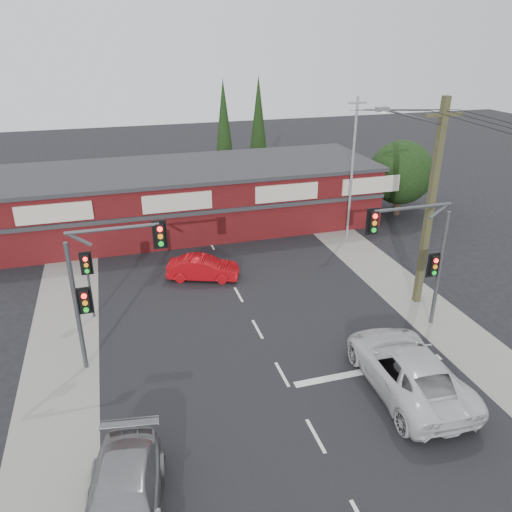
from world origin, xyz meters
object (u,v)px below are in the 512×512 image
object	(u,v)px
utility_pole	(429,199)
silver_suv	(123,505)
red_sedan	(203,268)
white_suv	(408,369)
shop_building	(185,197)

from	to	relation	value
utility_pole	silver_suv	bearing A→B (deg)	-149.16
utility_pole	red_sedan	bearing A→B (deg)	150.35
silver_suv	white_suv	bearing A→B (deg)	24.55
red_sedan	shop_building	size ratio (longest dim) A/B	0.14
white_suv	shop_building	bearing A→B (deg)	-72.25
white_suv	silver_suv	size ratio (longest dim) A/B	1.19
silver_suv	utility_pole	world-z (taller)	utility_pole
shop_building	utility_pole	distance (m)	17.15
white_suv	silver_suv	world-z (taller)	white_suv
red_sedan	shop_building	distance (m)	8.59
white_suv	utility_pole	distance (m)	8.42
white_suv	red_sedan	world-z (taller)	white_suv
silver_suv	shop_building	world-z (taller)	shop_building
silver_suv	utility_pole	bearing A→B (deg)	39.70
silver_suv	shop_building	xyz separation A→B (m)	(5.34, 22.77, 1.37)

